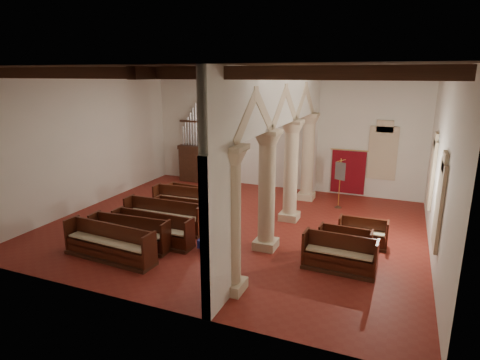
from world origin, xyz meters
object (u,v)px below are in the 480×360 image
pipe_organ (198,157)px  aisle_pew_0 (339,259)px  nave_pew_0 (110,248)px  lectern (213,174)px  processional_banner (339,191)px

pipe_organ → aisle_pew_0: (8.87, -7.70, -0.99)m
pipe_organ → nave_pew_0: bearing=-78.8°
lectern → nave_pew_0: (1.04, -9.67, -0.12)m
nave_pew_0 → aisle_pew_0: nave_pew_0 is taller
nave_pew_0 → aisle_pew_0: size_ratio=1.51×
nave_pew_0 → pipe_organ: bearing=104.8°
lectern → processional_banner: 7.25m
lectern → aisle_pew_0: lectern is taller
processional_banner → aisle_pew_0: (0.95, -5.99, -0.40)m
lectern → nave_pew_0: lectern is taller
pipe_organ → lectern: 1.24m
pipe_organ → processional_banner: size_ratio=1.97×
pipe_organ → nave_pew_0: 9.93m
pipe_organ → processional_banner: bearing=-12.2°
pipe_organ → nave_pew_0: size_ratio=1.32×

